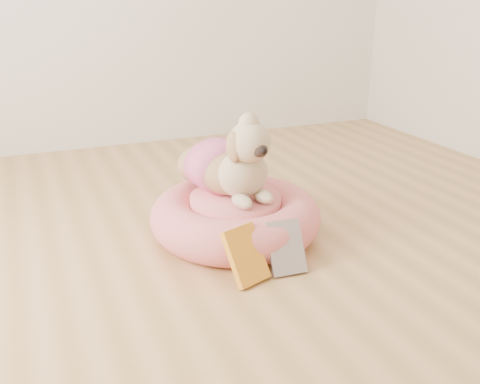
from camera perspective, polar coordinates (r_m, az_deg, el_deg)
name	(u,v)px	position (r m, az deg, el deg)	size (l,w,h in m)	color
floor	(257,323)	(1.74, 1.82, -13.83)	(4.50, 4.50, 0.00)	#AC8247
pet_bed	(235,217)	(2.26, -0.49, -2.64)	(0.72, 0.72, 0.18)	#D4526C
dog	(229,150)	(2.19, -1.19, 4.49)	(0.35, 0.51, 0.37)	brown
book_yellow	(246,255)	(1.92, 0.62, -6.76)	(0.14, 0.03, 0.21)	yellow
book_white	(286,247)	(1.99, 4.93, -5.90)	(0.13, 0.02, 0.20)	white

